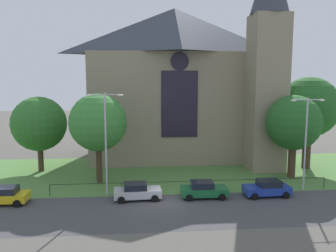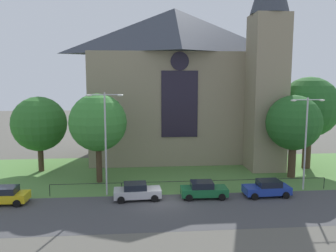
# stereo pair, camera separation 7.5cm
# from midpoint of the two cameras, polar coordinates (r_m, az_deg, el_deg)

# --- Properties ---
(ground) EXTENTS (160.00, 160.00, 0.00)m
(ground) POSITION_cam_midpoint_polar(r_m,az_deg,el_deg) (40.99, -1.86, -7.50)
(ground) COLOR #56544C
(road_asphalt) EXTENTS (120.00, 8.00, 0.01)m
(road_asphalt) POSITION_cam_midpoint_polar(r_m,az_deg,el_deg) (29.61, -0.55, -13.63)
(road_asphalt) COLOR #424244
(road_asphalt) RESTS_ON ground
(grass_verge) EXTENTS (120.00, 20.00, 0.01)m
(grass_verge) POSITION_cam_midpoint_polar(r_m,az_deg,el_deg) (39.06, -1.69, -8.27)
(grass_verge) COLOR #517F3D
(grass_verge) RESTS_ON ground
(church_building) EXTENTS (23.20, 16.20, 26.00)m
(church_building) POSITION_cam_midpoint_polar(r_m,az_deg,el_deg) (47.63, 2.10, 7.15)
(church_building) COLOR gray
(church_building) RESTS_ON ground
(iron_railing) EXTENTS (26.48, 0.07, 1.13)m
(iron_railing) POSITION_cam_midpoint_polar(r_m,az_deg,el_deg) (33.85, 3.92, -9.16)
(iron_railing) COLOR black
(iron_railing) RESTS_ON ground
(tree_left_near) EXTENTS (5.93, 5.93, 9.28)m
(tree_left_near) POSITION_cam_midpoint_polar(r_m,az_deg,el_deg) (36.66, -11.27, 0.54)
(tree_left_near) COLOR #423021
(tree_left_near) RESTS_ON ground
(tree_right_near) EXTENTS (5.95, 5.95, 9.02)m
(tree_right_near) POSITION_cam_midpoint_polar(r_m,az_deg,el_deg) (40.17, 19.81, 0.45)
(tree_right_near) COLOR #423021
(tree_right_near) RESTS_ON ground
(tree_right_far) EXTENTS (7.13, 7.13, 10.98)m
(tree_right_far) POSITION_cam_midpoint_polar(r_m,az_deg,el_deg) (44.85, 22.00, 2.81)
(tree_right_far) COLOR #423021
(tree_right_far) RESTS_ON ground
(tree_left_far) EXTENTS (6.28, 6.28, 8.73)m
(tree_left_far) POSITION_cam_midpoint_polar(r_m,az_deg,el_deg) (43.00, -20.17, 0.31)
(tree_left_far) COLOR #423021
(tree_left_far) RESTS_ON ground
(streetlamp_near) EXTENTS (3.37, 0.26, 9.54)m
(streetlamp_near) POSITION_cam_midpoint_polar(r_m,az_deg,el_deg) (32.38, -10.08, -0.98)
(streetlamp_near) COLOR #B2B2B7
(streetlamp_near) RESTS_ON ground
(streetlamp_far) EXTENTS (3.37, 0.26, 8.98)m
(streetlamp_far) POSITION_cam_midpoint_polar(r_m,az_deg,el_deg) (36.08, 21.60, -0.99)
(streetlamp_far) COLOR #B2B2B7
(streetlamp_far) RESTS_ON ground
(parked_car_yellow) EXTENTS (4.25, 2.12, 1.51)m
(parked_car_yellow) POSITION_cam_midpoint_polar(r_m,az_deg,el_deg) (34.01, -25.12, -10.19)
(parked_car_yellow) COLOR gold
(parked_car_yellow) RESTS_ON ground
(parked_car_silver) EXTENTS (4.28, 2.19, 1.51)m
(parked_car_silver) POSITION_cam_midpoint_polar(r_m,az_deg,el_deg) (32.08, -5.01, -10.53)
(parked_car_silver) COLOR #B7B7BC
(parked_car_silver) RESTS_ON ground
(parked_car_green) EXTENTS (4.23, 2.07, 1.51)m
(parked_car_green) POSITION_cam_midpoint_polar(r_m,az_deg,el_deg) (32.57, 5.85, -10.26)
(parked_car_green) COLOR #196033
(parked_car_green) RESTS_ON ground
(parked_car_blue) EXTENTS (4.26, 2.15, 1.51)m
(parked_car_blue) POSITION_cam_midpoint_polar(r_m,az_deg,el_deg) (34.07, 15.87, -9.71)
(parked_car_blue) COLOR #1E3899
(parked_car_blue) RESTS_ON ground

